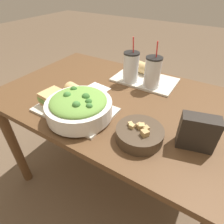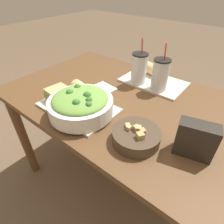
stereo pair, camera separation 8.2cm
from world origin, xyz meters
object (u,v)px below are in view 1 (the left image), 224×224
at_px(soup_bowl, 139,134).
at_px(sandwich_near, 54,98).
at_px(drink_cup_red, 152,73).
at_px(chip_bag, 197,132).
at_px(napkin_folded, 98,88).
at_px(baguette_near, 79,93).
at_px(baguette_far, 140,67).
at_px(drink_cup_dark, 131,68).
at_px(salad_bowl, 79,106).

bearing_deg(soup_bowl, sandwich_near, -179.09).
height_order(drink_cup_red, chip_bag, drink_cup_red).
height_order(chip_bag, napkin_folded, chip_bag).
bearing_deg(napkin_folded, baguette_near, -91.30).
bearing_deg(napkin_folded, baguette_far, 69.24).
height_order(soup_bowl, drink_cup_dark, drink_cup_dark).
xyz_separation_m(drink_cup_red, napkin_folded, (-0.26, -0.17, -0.09)).
relative_size(baguette_near, napkin_folded, 1.20).
bearing_deg(chip_bag, napkin_folded, 148.65).
xyz_separation_m(baguette_near, drink_cup_red, (0.26, 0.33, 0.05)).
bearing_deg(drink_cup_dark, chip_bag, -36.96).
bearing_deg(baguette_far, drink_cup_red, -120.21).
bearing_deg(drink_cup_red, soup_bowl, -73.68).
distance_m(drink_cup_red, chip_bag, 0.47).
bearing_deg(soup_bowl, salad_bowl, -177.20).
bearing_deg(soup_bowl, napkin_folded, 146.94).
xyz_separation_m(sandwich_near, baguette_far, (0.20, 0.57, 0.00)).
xyz_separation_m(soup_bowl, sandwich_near, (-0.47, -0.01, 0.01)).
xyz_separation_m(salad_bowl, napkin_folded, (-0.09, 0.26, -0.06)).
bearing_deg(drink_cup_red, drink_cup_dark, 180.00).
relative_size(drink_cup_dark, drink_cup_red, 1.00).
relative_size(drink_cup_dark, napkin_folded, 1.84).
bearing_deg(baguette_near, soup_bowl, -91.67).
distance_m(drink_cup_dark, drink_cup_red, 0.14).
distance_m(chip_bag, napkin_folded, 0.61).
xyz_separation_m(salad_bowl, baguette_far, (0.03, 0.58, -0.02)).
bearing_deg(chip_bag, soup_bowl, -173.42).
height_order(soup_bowl, sandwich_near, same).
distance_m(soup_bowl, sandwich_near, 0.47).
distance_m(baguette_near, baguette_far, 0.49).
bearing_deg(sandwich_near, drink_cup_red, 57.10).
xyz_separation_m(baguette_far, chip_bag, (0.46, -0.49, 0.02)).
bearing_deg(drink_cup_dark, drink_cup_red, -0.00).
xyz_separation_m(sandwich_near, drink_cup_dark, (0.21, 0.42, 0.05)).
relative_size(salad_bowl, soup_bowl, 1.57).
relative_size(sandwich_near, chip_bag, 0.87).
distance_m(salad_bowl, chip_bag, 0.50).
bearing_deg(napkin_folded, soup_bowl, -33.06).
relative_size(drink_cup_dark, chip_bag, 1.80).
bearing_deg(napkin_folded, chip_bag, -16.65).
height_order(baguette_near, drink_cup_dark, drink_cup_dark).
bearing_deg(drink_cup_red, chip_bag, -46.99).
bearing_deg(baguette_near, baguette_far, -3.02).
bearing_deg(drink_cup_dark, salad_bowl, -95.09).
bearing_deg(drink_cup_dark, napkin_folded, -126.94).
bearing_deg(drink_cup_dark, soup_bowl, -58.34).
relative_size(salad_bowl, baguette_far, 1.76).
relative_size(salad_bowl, sandwich_near, 2.37).
bearing_deg(drink_cup_red, napkin_folded, -147.30).
xyz_separation_m(soup_bowl, baguette_far, (-0.26, 0.57, 0.02)).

